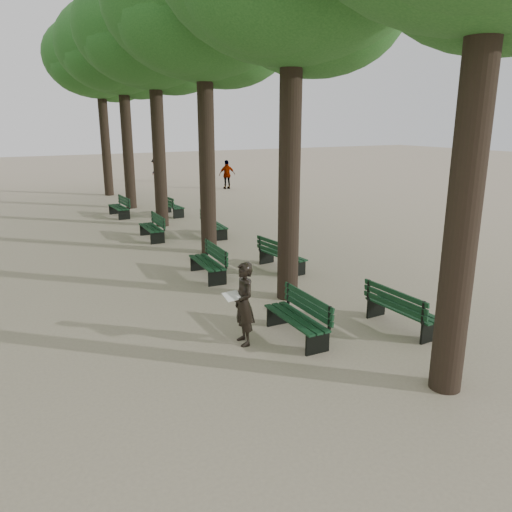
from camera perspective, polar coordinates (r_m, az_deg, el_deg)
name	(u,v)px	position (r m, az deg, el deg)	size (l,w,h in m)	color
ground	(304,358)	(9.63, 5.45, -11.58)	(120.00, 120.00, 0.00)	tan
tree_central_2	(203,4)	(16.70, -6.09, 26.68)	(6.00, 6.00, 9.95)	#33261C
tree_central_3	(153,30)	(21.33, -11.71, 23.98)	(6.00, 6.00, 9.95)	#33261C
tree_central_4	(121,46)	(26.09, -15.18, 22.14)	(6.00, 6.00, 9.95)	#33261C
tree_central_5	(99,57)	(30.93, -17.52, 20.83)	(6.00, 6.00, 9.95)	#33261C
bench_left_0	(296,326)	(10.33, 4.61, -7.96)	(0.62, 1.81, 0.92)	black
bench_left_1	(208,268)	(14.19, -5.56, -1.41)	(0.68, 1.83, 0.92)	black
bench_left_2	(152,232)	(19.07, -11.83, 2.69)	(0.63, 1.82, 0.92)	black
bench_left_3	(119,211)	(23.89, -15.38, 4.99)	(0.64, 1.82, 0.92)	black
bench_right_0	(402,316)	(11.20, 16.33, -6.65)	(0.62, 1.82, 0.92)	black
bench_right_1	(282,261)	(14.91, 2.96, -0.53)	(0.74, 1.85, 0.92)	black
bench_right_2	(214,229)	(19.25, -4.81, 3.08)	(0.73, 1.85, 0.92)	black
bench_right_3	(172,210)	(23.70, -9.56, 5.25)	(0.65, 1.82, 0.92)	black
man_with_map	(244,304)	(9.86, -1.40, -5.48)	(0.64, 0.71, 1.69)	black
pedestrian_c	(227,175)	(32.49, -3.32, 9.28)	(1.07, 0.37, 1.83)	#262628
pedestrian_b	(155,170)	(37.23, -11.42, 9.62)	(1.05, 0.32, 1.62)	#262628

